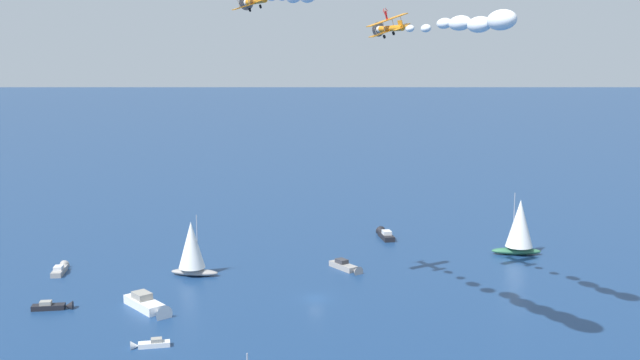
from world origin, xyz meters
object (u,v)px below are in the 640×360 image
(motorboat_far_stbd, at_px, (60,269))
(motorboat_inshore, at_px, (347,267))
(motorboat_trailing, at_px, (149,306))
(motorboat_ahead, at_px, (149,344))
(biplane_lead, at_px, (254,0))
(motorboat_outer_ring_a, at_px, (385,234))
(wingwalker_wingman, at_px, (386,14))
(motorboat_offshore, at_px, (54,306))
(sailboat_far_port, at_px, (519,226))
(biplane_wingman, at_px, (389,28))
(sailboat_mid_cluster, at_px, (192,248))

(motorboat_far_stbd, bearing_deg, motorboat_inshore, -31.22)
(motorboat_trailing, xyz_separation_m, motorboat_ahead, (-4.98, -13.96, -0.44))
(motorboat_far_stbd, distance_m, biplane_lead, 63.11)
(motorboat_outer_ring_a, height_order, wingwalker_wingman, wingwalker_wingman)
(motorboat_far_stbd, xyz_separation_m, motorboat_trailing, (6.54, -28.72, 0.29))
(motorboat_far_stbd, relative_size, motorboat_offshore, 1.14)
(motorboat_far_stbd, height_order, wingwalker_wingman, wingwalker_wingman)
(biplane_lead, bearing_deg, motorboat_outer_ring_a, 29.96)
(wingwalker_wingman, bearing_deg, sailboat_far_port, 9.97)
(motorboat_far_stbd, distance_m, biplane_wingman, 73.68)
(sailboat_far_port, relative_size, biplane_wingman, 1.69)
(sailboat_far_port, xyz_separation_m, motorboat_outer_ring_a, (-13.83, 25.59, -5.07))
(sailboat_far_port, bearing_deg, motorboat_far_stbd, 155.41)
(motorboat_far_stbd, height_order, sailboat_mid_cluster, sailboat_mid_cluster)
(motorboat_inshore, xyz_separation_m, motorboat_offshore, (-50.61, 7.18, -0.13))
(motorboat_ahead, xyz_separation_m, biplane_lead, (19.91, 5.81, 46.66))
(sailboat_far_port, relative_size, motorboat_far_stbd, 1.76)
(sailboat_far_port, relative_size, motorboat_trailing, 1.13)
(wingwalker_wingman, bearing_deg, motorboat_outer_ring_a, 51.65)
(biplane_lead, bearing_deg, motorboat_offshore, 148.22)
(sailboat_far_port, distance_m, motorboat_far_stbd, 88.22)
(motorboat_outer_ring_a, xyz_separation_m, biplane_wingman, (-25.10, -32.59, 42.67))
(sailboat_mid_cluster, relative_size, biplane_wingman, 1.50)
(motorboat_ahead, bearing_deg, sailboat_far_port, 4.40)
(motorboat_outer_ring_a, distance_m, biplane_lead, 69.46)
(motorboat_far_stbd, bearing_deg, motorboat_trailing, -77.17)
(sailboat_far_port, height_order, biplane_wingman, biplane_wingman)
(motorboat_trailing, distance_m, motorboat_ahead, 14.83)
(motorboat_trailing, distance_m, sailboat_mid_cluster, 19.51)
(motorboat_far_stbd, relative_size, motorboat_inshore, 0.90)
(biplane_lead, xyz_separation_m, wingwalker_wingman, (19.03, -6.74, -1.64))
(motorboat_far_stbd, distance_m, sailboat_mid_cluster, 25.03)
(biplane_lead, distance_m, biplane_wingman, 21.15)
(motorboat_offshore, relative_size, motorboat_outer_ring_a, 0.73)
(motorboat_trailing, bearing_deg, sailboat_mid_cluster, 46.64)
(motorboat_trailing, relative_size, biplane_wingman, 1.49)
(motorboat_offshore, relative_size, biplane_wingman, 0.84)
(sailboat_mid_cluster, xyz_separation_m, biplane_lead, (1.86, -21.99, 41.96))
(biplane_lead, height_order, biplane_wingman, biplane_lead)
(biplane_lead, distance_m, wingwalker_wingman, 20.25)
(motorboat_offshore, xyz_separation_m, motorboat_trailing, (12.22, -8.67, 0.36))
(motorboat_inshore, xyz_separation_m, motorboat_outer_ring_a, (21.32, 16.17, 0.05))
(motorboat_far_stbd, height_order, motorboat_trailing, motorboat_trailing)
(sailboat_far_port, bearing_deg, motorboat_trailing, 173.85)
(motorboat_inshore, distance_m, wingwalker_wingman, 47.91)
(sailboat_far_port, bearing_deg, biplane_wingman, -169.80)
(biplane_wingman, bearing_deg, motorboat_far_stbd, 133.31)
(sailboat_mid_cluster, height_order, wingwalker_wingman, wingwalker_wingman)
(motorboat_trailing, height_order, motorboat_outer_ring_a, motorboat_trailing)
(sailboat_far_port, relative_size, motorboat_outer_ring_a, 1.45)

